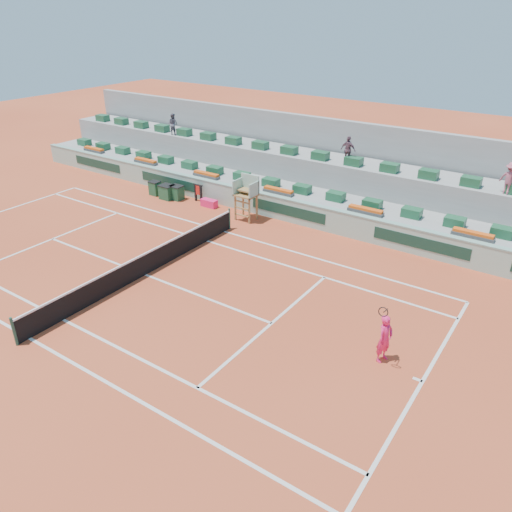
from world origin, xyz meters
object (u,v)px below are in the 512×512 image
(umpire_chair, at_px, (247,192))
(drink_cooler_a, at_px, (177,193))
(player_bag, at_px, (209,203))
(tennis_player, at_px, (385,338))

(umpire_chair, height_order, drink_cooler_a, umpire_chair)
(umpire_chair, relative_size, drink_cooler_a, 2.86)
(player_bag, distance_m, tennis_player, 15.25)
(umpire_chair, bearing_deg, player_bag, 174.76)
(umpire_chair, bearing_deg, drink_cooler_a, 178.78)
(drink_cooler_a, height_order, tennis_player, tennis_player)
(player_bag, relative_size, drink_cooler_a, 1.14)
(player_bag, xyz_separation_m, umpire_chair, (2.83, -0.26, 1.33))
(player_bag, bearing_deg, umpire_chair, -5.24)
(player_bag, distance_m, umpire_chair, 3.14)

